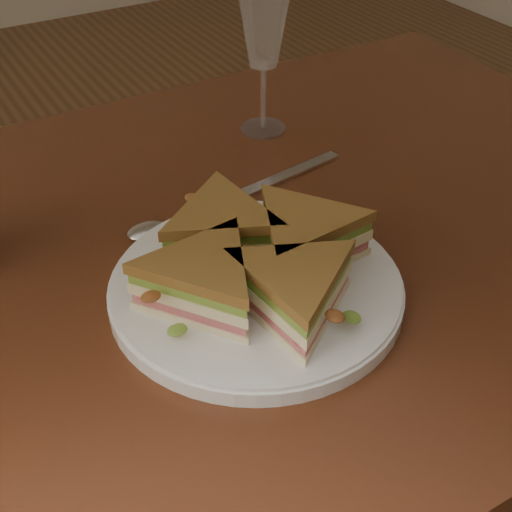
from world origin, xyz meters
The scene contains 7 objects.
table centered at (0.00, 0.00, 0.65)m, with size 1.20×0.80×0.75m.
plate centered at (-0.03, -0.10, 0.76)m, with size 0.30×0.30×0.02m, color white.
sandwich_wedges centered at (-0.03, -0.10, 0.80)m, with size 0.28×0.28×0.06m.
crisps_mound centered at (-0.03, -0.10, 0.79)m, with size 0.09×0.09×0.05m, color orange, non-canonical shape.
spoon centered at (-0.06, 0.05, 0.75)m, with size 0.18×0.04×0.01m.
knife centered at (0.09, 0.07, 0.75)m, with size 0.21×0.05×0.00m.
wine_glass centered at (0.16, 0.21, 0.89)m, with size 0.07×0.07×0.20m.
Camera 1 is at (-0.31, -0.58, 1.22)m, focal length 50.00 mm.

